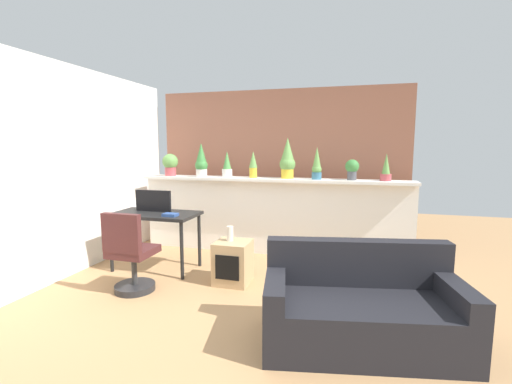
# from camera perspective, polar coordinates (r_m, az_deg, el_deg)

# --- Properties ---
(ground_plane) EXTENTS (12.00, 12.00, 0.00)m
(ground_plane) POSITION_cam_1_polar(r_m,az_deg,el_deg) (3.63, -5.28, -18.88)
(ground_plane) COLOR tan
(divider_wall) EXTENTS (4.01, 0.16, 1.10)m
(divider_wall) POSITION_cam_1_polar(r_m,az_deg,el_deg) (5.28, 2.39, -4.11)
(divider_wall) COLOR white
(divider_wall) RESTS_ON ground
(plant_shelf) EXTENTS (4.01, 0.35, 0.04)m
(plant_shelf) POSITION_cam_1_polar(r_m,az_deg,el_deg) (5.15, 2.33, 2.03)
(plant_shelf) COLOR white
(plant_shelf) RESTS_ON divider_wall
(brick_wall_behind) EXTENTS (4.01, 0.10, 2.50)m
(brick_wall_behind) POSITION_cam_1_polar(r_m,az_deg,el_deg) (5.77, 3.79, 3.89)
(brick_wall_behind) COLOR #935B47
(brick_wall_behind) RESTS_ON ground
(side_wall_left) EXTENTS (0.12, 4.40, 2.60)m
(side_wall_left) POSITION_cam_1_polar(r_m,az_deg,el_deg) (4.86, -29.37, 2.88)
(side_wall_left) COLOR white
(side_wall_left) RESTS_ON ground
(potted_plant_0) EXTENTS (0.24, 0.24, 0.35)m
(potted_plant_0) POSITION_cam_1_polar(r_m,az_deg,el_deg) (5.71, -13.71, 4.47)
(potted_plant_0) COLOR #B7474C
(potted_plant_0) RESTS_ON plant_shelf
(potted_plant_1) EXTENTS (0.19, 0.19, 0.51)m
(potted_plant_1) POSITION_cam_1_polar(r_m,az_deg,el_deg) (5.47, -8.85, 4.94)
(potted_plant_1) COLOR silver
(potted_plant_1) RESTS_ON plant_shelf
(potted_plant_2) EXTENTS (0.15, 0.15, 0.39)m
(potted_plant_2) POSITION_cam_1_polar(r_m,az_deg,el_deg) (5.34, -4.71, 4.33)
(potted_plant_2) COLOR silver
(potted_plant_2) RESTS_ON plant_shelf
(potted_plant_3) EXTENTS (0.12, 0.12, 0.39)m
(potted_plant_3) POSITION_cam_1_polar(r_m,az_deg,el_deg) (5.20, -0.46, 4.56)
(potted_plant_3) COLOR gold
(potted_plant_3) RESTS_ON plant_shelf
(potted_plant_4) EXTENTS (0.23, 0.23, 0.58)m
(potted_plant_4) POSITION_cam_1_polar(r_m,az_deg,el_deg) (5.11, 5.12, 5.30)
(potted_plant_4) COLOR gold
(potted_plant_4) RESTS_ON plant_shelf
(potted_plant_5) EXTENTS (0.14, 0.14, 0.46)m
(potted_plant_5) POSITION_cam_1_polar(r_m,az_deg,el_deg) (5.02, 9.81, 4.30)
(potted_plant_5) COLOR #386B84
(potted_plant_5) RESTS_ON plant_shelf
(potted_plant_6) EXTENTS (0.19, 0.19, 0.28)m
(potted_plant_6) POSITION_cam_1_polar(r_m,az_deg,el_deg) (5.02, 15.29, 3.72)
(potted_plant_6) COLOR #4C4C51
(potted_plant_6) RESTS_ON plant_shelf
(potted_plant_7) EXTENTS (0.15, 0.15, 0.37)m
(potted_plant_7) POSITION_cam_1_polar(r_m,az_deg,el_deg) (5.05, 20.30, 3.52)
(potted_plant_7) COLOR #B7474C
(potted_plant_7) RESTS_ON plant_shelf
(desk) EXTENTS (1.10, 0.60, 0.75)m
(desk) POSITION_cam_1_polar(r_m,az_deg,el_deg) (4.76, -15.99, -4.24)
(desk) COLOR black
(desk) RESTS_ON ground
(tv_monitor) EXTENTS (0.50, 0.04, 0.28)m
(tv_monitor) POSITION_cam_1_polar(r_m,az_deg,el_deg) (4.83, -16.29, -1.38)
(tv_monitor) COLOR black
(tv_monitor) RESTS_ON desk
(office_chair) EXTENTS (0.44, 0.45, 0.91)m
(office_chair) POSITION_cam_1_polar(r_m,az_deg,el_deg) (4.15, -19.65, -10.08)
(office_chair) COLOR #262628
(office_chair) RESTS_ON ground
(side_cube_shelf) EXTENTS (0.40, 0.41, 0.50)m
(side_cube_shelf) POSITION_cam_1_polar(r_m,az_deg,el_deg) (4.23, -3.77, -11.28)
(side_cube_shelf) COLOR tan
(side_cube_shelf) RESTS_ON ground
(vase_on_shelf) EXTENTS (0.08, 0.08, 0.17)m
(vase_on_shelf) POSITION_cam_1_polar(r_m,az_deg,el_deg) (4.17, -4.23, -6.72)
(vase_on_shelf) COLOR silver
(vase_on_shelf) RESTS_ON side_cube_shelf
(book_on_desk) EXTENTS (0.17, 0.13, 0.04)m
(book_on_desk) POSITION_cam_1_polar(r_m,az_deg,el_deg) (4.46, -13.69, -3.59)
(book_on_desk) COLOR #2D4C8C
(book_on_desk) RESTS_ON desk
(couch) EXTENTS (1.67, 1.03, 0.80)m
(couch) POSITION_cam_1_polar(r_m,az_deg,el_deg) (3.14, 16.69, -17.82)
(couch) COLOR black
(couch) RESTS_ON ground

